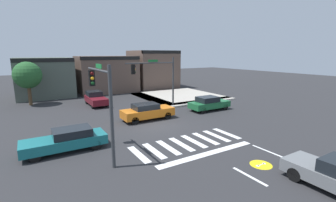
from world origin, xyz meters
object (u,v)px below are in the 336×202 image
(traffic_signal_southwest, at_px, (101,93))
(car_maroon, at_px, (96,98))
(roadside_tree, at_px, (27,75))
(car_orange, at_px, (147,111))
(car_teal, at_px, (67,140))
(car_green, at_px, (209,103))
(traffic_signal_northeast, at_px, (156,74))

(traffic_signal_southwest, xyz_separation_m, car_maroon, (3.06, 13.85, -2.86))
(roadside_tree, bearing_deg, car_orange, -54.54)
(roadside_tree, bearing_deg, car_teal, -84.33)
(car_teal, xyz_separation_m, car_green, (14.10, 3.44, 0.05))
(traffic_signal_southwest, xyz_separation_m, car_orange, (5.41, 5.47, -2.87))
(roadside_tree, bearing_deg, car_maroon, -31.06)
(traffic_signal_northeast, relative_size, car_orange, 1.20)
(traffic_signal_northeast, bearing_deg, roadside_tree, -37.35)
(car_green, height_order, car_orange, car_orange)
(traffic_signal_northeast, bearing_deg, car_teal, 35.44)
(traffic_signal_southwest, distance_m, traffic_signal_northeast, 12.10)
(car_orange, bearing_deg, traffic_signal_southwest, -134.67)
(car_teal, bearing_deg, car_green, -166.29)
(traffic_signal_southwest, bearing_deg, roadside_tree, 10.51)
(traffic_signal_northeast, bearing_deg, car_green, 139.74)
(car_teal, height_order, car_green, car_green)
(car_green, bearing_deg, traffic_signal_southwest, -156.60)
(car_teal, distance_m, roadside_tree, 16.05)
(car_maroon, xyz_separation_m, car_orange, (2.35, -8.38, -0.02))
(traffic_signal_northeast, distance_m, car_orange, 5.30)
(car_green, distance_m, car_maroon, 12.61)
(traffic_signal_northeast, distance_m, roadside_tree, 14.38)
(car_orange, bearing_deg, car_teal, -153.49)
(traffic_signal_southwest, relative_size, car_maroon, 1.27)
(traffic_signal_southwest, height_order, car_teal, traffic_signal_southwest)
(car_teal, relative_size, roadside_tree, 0.97)
(car_green, xyz_separation_m, car_maroon, (-9.32, 8.49, 0.03))
(car_teal, height_order, car_orange, car_orange)
(car_maroon, height_order, roadside_tree, roadside_tree)
(car_teal, relative_size, car_maroon, 1.15)
(car_teal, bearing_deg, car_maroon, -111.80)
(car_green, relative_size, car_maroon, 1.04)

